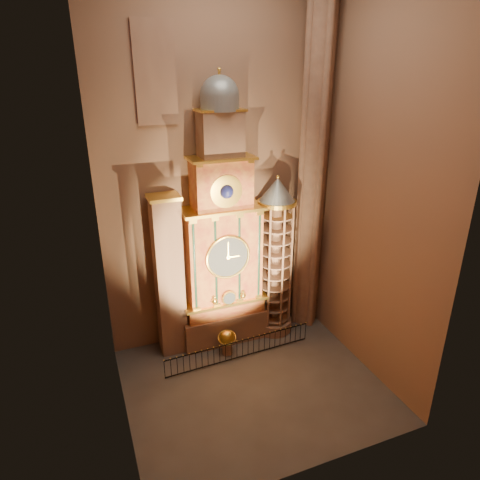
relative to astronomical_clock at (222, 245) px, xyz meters
name	(u,v)px	position (x,y,z in m)	size (l,w,h in m)	color
floor	(253,384)	(0.00, -4.96, -6.68)	(14.00, 14.00, 0.00)	#383330
wall_back	(215,172)	(0.00, 1.04, 4.32)	(22.00, 22.00, 0.00)	#855D47
wall_left	(102,217)	(-7.00, -4.96, 4.32)	(22.00, 22.00, 0.00)	#855D47
wall_right	(377,185)	(7.00, -4.96, 4.32)	(22.00, 22.00, 0.00)	#855D47
astronomical_clock	(222,245)	(0.00, 0.00, 0.00)	(5.60, 2.41, 16.70)	#8C634C
portrait_tower	(169,277)	(-3.40, 0.02, -1.53)	(1.80, 1.60, 10.20)	#8C634C
stair_turret	(275,259)	(3.50, -0.26, -1.41)	(2.50, 2.50, 10.80)	#8C634C
gothic_pier	(313,167)	(6.10, 0.04, 4.32)	(2.04, 2.04, 22.00)	#8C634C
stained_glass_window	(155,73)	(-3.20, 0.95, 9.82)	(2.20, 0.14, 5.20)	navy
celestial_globe	(227,340)	(-0.39, -1.73, -5.68)	(1.43, 1.39, 1.66)	#8C634C
iron_railing	(240,349)	(0.16, -2.49, -6.00)	(9.46, 0.47, 1.24)	black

